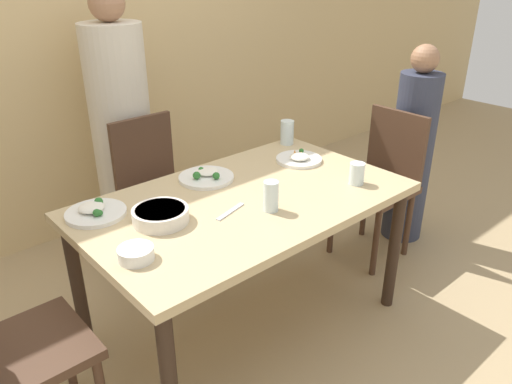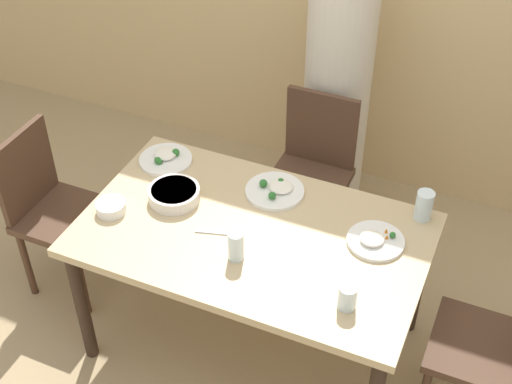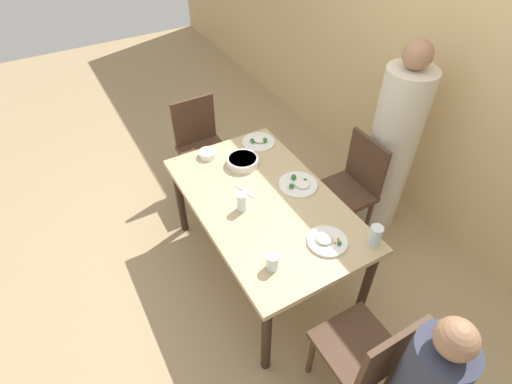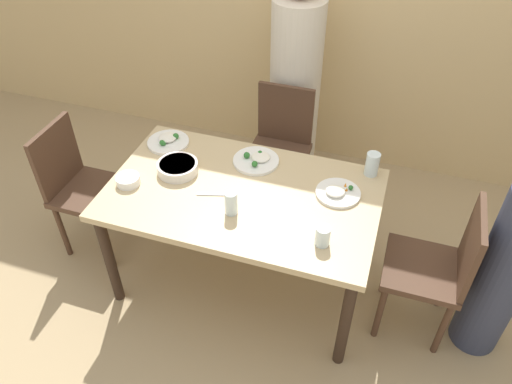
{
  "view_description": "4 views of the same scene",
  "coord_description": "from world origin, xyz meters",
  "px_view_note": "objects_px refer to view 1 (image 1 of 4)",
  "views": [
    {
      "loc": [
        -1.3,
        -1.54,
        1.71
      ],
      "look_at": [
        0.05,
        -0.02,
        0.74
      ],
      "focal_mm": 35.0,
      "sensor_mm": 36.0,
      "label": 1
    },
    {
      "loc": [
        0.89,
        -2.02,
        2.78
      ],
      "look_at": [
        0.03,
        -0.03,
        0.97
      ],
      "focal_mm": 50.0,
      "sensor_mm": 36.0,
      "label": 2
    },
    {
      "loc": [
        1.62,
        -0.99,
        2.56
      ],
      "look_at": [
        -0.05,
        -0.04,
        0.78
      ],
      "focal_mm": 28.0,
      "sensor_mm": 36.0,
      "label": 3
    },
    {
      "loc": [
        0.7,
        -1.91,
        2.49
      ],
      "look_at": [
        0.08,
        -0.02,
        0.76
      ],
      "focal_mm": 35.0,
      "sensor_mm": 36.0,
      "label": 4
    }
  ],
  "objects_px": {
    "chair_child_spot": "(381,179)",
    "person_child": "(411,153)",
    "plate_rice_adult": "(206,176)",
    "person_adult": "(123,136)",
    "bowl_curry": "(161,215)",
    "glass_water_tall": "(287,132)",
    "chair_adult_spot": "(157,189)"
  },
  "relations": [
    {
      "from": "person_child",
      "to": "chair_child_spot",
      "type": "bearing_deg",
      "value": 180.0
    },
    {
      "from": "person_adult",
      "to": "chair_child_spot",
      "type": "bearing_deg",
      "value": -46.22
    },
    {
      "from": "chair_child_spot",
      "to": "plate_rice_adult",
      "type": "xyz_separation_m",
      "value": [
        -1.08,
        0.27,
        0.24
      ]
    },
    {
      "from": "person_child",
      "to": "bowl_curry",
      "type": "height_order",
      "value": "person_child"
    },
    {
      "from": "person_adult",
      "to": "person_child",
      "type": "relative_size",
      "value": 1.26
    },
    {
      "from": "person_child",
      "to": "bowl_curry",
      "type": "relative_size",
      "value": 5.42
    },
    {
      "from": "person_child",
      "to": "glass_water_tall",
      "type": "bearing_deg",
      "value": 153.41
    },
    {
      "from": "person_adult",
      "to": "plate_rice_adult",
      "type": "relative_size",
      "value": 5.88
    },
    {
      "from": "chair_adult_spot",
      "to": "person_adult",
      "type": "distance_m",
      "value": 0.42
    },
    {
      "from": "chair_adult_spot",
      "to": "person_child",
      "type": "xyz_separation_m",
      "value": [
        1.38,
        -0.77,
        0.09
      ]
    },
    {
      "from": "chair_adult_spot",
      "to": "chair_child_spot",
      "type": "distance_m",
      "value": 1.33
    },
    {
      "from": "person_adult",
      "to": "glass_water_tall",
      "type": "xyz_separation_m",
      "value": [
        0.64,
        -0.76,
        0.07
      ]
    },
    {
      "from": "person_child",
      "to": "bowl_curry",
      "type": "bearing_deg",
      "value": 178.42
    },
    {
      "from": "person_child",
      "to": "glass_water_tall",
      "type": "xyz_separation_m",
      "value": [
        -0.74,
        0.37,
        0.21
      ]
    },
    {
      "from": "plate_rice_adult",
      "to": "chair_adult_spot",
      "type": "bearing_deg",
      "value": 89.57
    },
    {
      "from": "chair_child_spot",
      "to": "glass_water_tall",
      "type": "height_order",
      "value": "chair_child_spot"
    },
    {
      "from": "person_adult",
      "to": "glass_water_tall",
      "type": "bearing_deg",
      "value": -49.66
    },
    {
      "from": "glass_water_tall",
      "to": "bowl_curry",
      "type": "bearing_deg",
      "value": -162.88
    },
    {
      "from": "plate_rice_adult",
      "to": "chair_child_spot",
      "type": "bearing_deg",
      "value": -14.12
    },
    {
      "from": "chair_child_spot",
      "to": "person_child",
      "type": "xyz_separation_m",
      "value": [
        0.3,
        -0.0,
        0.09
      ]
    },
    {
      "from": "chair_child_spot",
      "to": "bowl_curry",
      "type": "distance_m",
      "value": 1.5
    },
    {
      "from": "glass_water_tall",
      "to": "plate_rice_adult",
      "type": "bearing_deg",
      "value": -171.44
    },
    {
      "from": "person_adult",
      "to": "glass_water_tall",
      "type": "relative_size",
      "value": 11.44
    },
    {
      "from": "chair_adult_spot",
      "to": "chair_child_spot",
      "type": "bearing_deg",
      "value": -35.69
    },
    {
      "from": "chair_child_spot",
      "to": "person_child",
      "type": "relative_size",
      "value": 0.71
    },
    {
      "from": "chair_adult_spot",
      "to": "glass_water_tall",
      "type": "height_order",
      "value": "chair_adult_spot"
    },
    {
      "from": "chair_adult_spot",
      "to": "person_child",
      "type": "bearing_deg",
      "value": -29.3
    },
    {
      "from": "person_child",
      "to": "plate_rice_adult",
      "type": "relative_size",
      "value": 4.66
    },
    {
      "from": "bowl_curry",
      "to": "glass_water_tall",
      "type": "distance_m",
      "value": 1.09
    },
    {
      "from": "glass_water_tall",
      "to": "person_adult",
      "type": "bearing_deg",
      "value": 130.34
    },
    {
      "from": "bowl_curry",
      "to": "plate_rice_adult",
      "type": "height_order",
      "value": "bowl_curry"
    },
    {
      "from": "glass_water_tall",
      "to": "chair_child_spot",
      "type": "bearing_deg",
      "value": -40.26
    }
  ]
}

